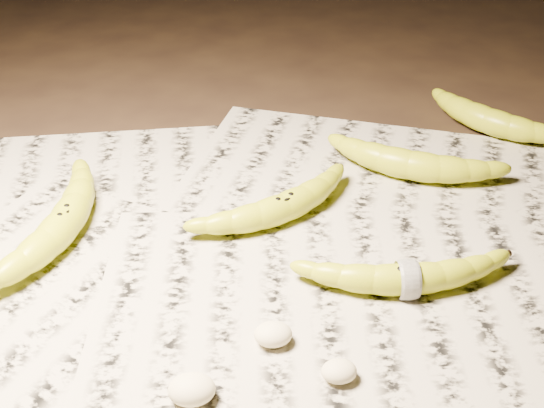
{
  "coord_description": "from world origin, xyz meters",
  "views": [
    {
      "loc": [
        -0.04,
        -0.63,
        0.49
      ],
      "look_at": [
        0.02,
        0.04,
        0.05
      ],
      "focal_mm": 50.0,
      "sensor_mm": 36.0,
      "label": 1
    }
  ],
  "objects": [
    {
      "name": "banana_upper_a",
      "position": [
        0.2,
        0.16,
        0.03
      ],
      "size": [
        0.2,
        0.14,
        0.04
      ],
      "primitive_type": null,
      "rotation": [
        0.0,
        0.0,
        -0.45
      ],
      "color": "gold",
      "rests_on": "newspaper_patch"
    },
    {
      "name": "newspaper_patch",
      "position": [
        -0.02,
        0.0,
        0.0
      ],
      "size": [
        0.9,
        0.7,
        0.01
      ],
      "primitive_type": "cube",
      "color": "#ACA694",
      "rests_on": "ground"
    },
    {
      "name": "banana_center",
      "position": [
        0.04,
        0.07,
        0.03
      ],
      "size": [
        0.19,
        0.14,
        0.03
      ],
      "primitive_type": null,
      "rotation": [
        0.0,
        0.0,
        0.54
      ],
      "color": "gold",
      "rests_on": "newspaper_patch"
    },
    {
      "name": "banana_upper_b",
      "position": [
        0.33,
        0.27,
        0.03
      ],
      "size": [
        0.16,
        0.17,
        0.04
      ],
      "primitive_type": null,
      "rotation": [
        0.0,
        0.0,
        -0.83
      ],
      "color": "gold",
      "rests_on": "newspaper_patch"
    },
    {
      "name": "banana_left_a",
      "position": [
        -0.21,
        0.06,
        0.03
      ],
      "size": [
        0.12,
        0.23,
        0.04
      ],
      "primitive_type": null,
      "rotation": [
        0.0,
        0.0,
        1.28
      ],
      "color": "gold",
      "rests_on": "newspaper_patch"
    },
    {
      "name": "flesh_chunk_c",
      "position": [
        0.06,
        -0.17,
        0.02
      ],
      "size": [
        0.03,
        0.03,
        0.02
      ],
      "primitive_type": "ellipsoid",
      "color": "beige",
      "rests_on": "newspaper_patch"
    },
    {
      "name": "banana_taped",
      "position": [
        0.14,
        -0.06,
        0.02
      ],
      "size": [
        0.19,
        0.05,
        0.03
      ],
      "primitive_type": null,
      "rotation": [
        0.0,
        0.0,
        -0.0
      ],
      "color": "gold",
      "rests_on": "newspaper_patch"
    },
    {
      "name": "measuring_tape",
      "position": [
        0.14,
        -0.06,
        0.02
      ],
      "size": [
        0.0,
        0.04,
        0.04
      ],
      "primitive_type": "torus",
      "rotation": [
        0.0,
        1.57,
        -0.0
      ],
      "color": "white",
      "rests_on": "newspaper_patch"
    },
    {
      "name": "flesh_chunk_a",
      "position": [
        -0.07,
        -0.18,
        0.02
      ],
      "size": [
        0.04,
        0.03,
        0.02
      ],
      "primitive_type": "ellipsoid",
      "color": "beige",
      "rests_on": "newspaper_patch"
    },
    {
      "name": "flesh_chunk_b",
      "position": [
        0.01,
        -0.12,
        0.02
      ],
      "size": [
        0.04,
        0.03,
        0.02
      ],
      "primitive_type": "ellipsoid",
      "color": "beige",
      "rests_on": "newspaper_patch"
    },
    {
      "name": "ground",
      "position": [
        0.0,
        0.0,
        0.0
      ],
      "size": [
        3.0,
        3.0,
        0.0
      ],
      "primitive_type": "plane",
      "color": "black",
      "rests_on": "ground"
    }
  ]
}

